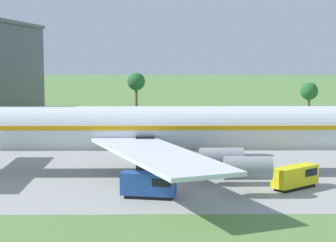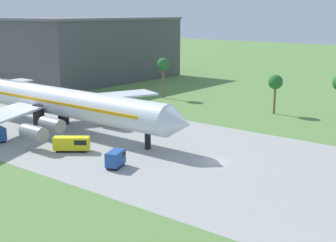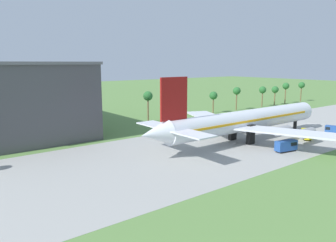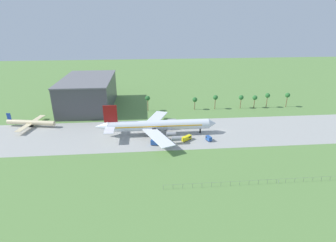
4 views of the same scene
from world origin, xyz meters
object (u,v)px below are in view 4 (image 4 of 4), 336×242
(baggage_tug, at_px, (157,143))
(jet_airliner, at_px, (157,125))
(fuel_truck, at_px, (187,138))
(catering_van, at_px, (209,138))
(terminal_building, at_px, (89,93))
(no_stopping_sign, at_px, (279,181))
(regional_aircraft, at_px, (31,123))

(baggage_tug, bearing_deg, jet_airliner, 86.29)
(fuel_truck, bearing_deg, baggage_tug, -165.50)
(catering_van, bearing_deg, baggage_tug, -174.22)
(catering_van, distance_m, terminal_building, 104.10)
(no_stopping_sign, bearing_deg, fuel_truck, 125.80)
(catering_van, height_order, terminal_building, terminal_building)
(jet_airliner, bearing_deg, baggage_tug, -93.71)
(baggage_tug, height_order, catering_van, baggage_tug)
(no_stopping_sign, xyz_separation_m, terminal_building, (-98.27, 110.86, 10.30))
(catering_van, bearing_deg, regional_aircraft, 164.44)
(baggage_tug, bearing_deg, regional_aircraft, 157.14)
(catering_van, relative_size, no_stopping_sign, 2.55)
(regional_aircraft, height_order, baggage_tug, regional_aircraft)
(no_stopping_sign, relative_size, terminal_building, 0.03)
(regional_aircraft, bearing_deg, no_stopping_sign, -29.75)
(regional_aircraft, height_order, no_stopping_sign, regional_aircraft)
(fuel_truck, xyz_separation_m, catering_van, (12.31, -1.49, 0.01))
(catering_van, distance_m, no_stopping_sign, 47.46)
(jet_airliner, relative_size, fuel_truck, 11.37)
(catering_van, bearing_deg, no_stopping_sign, -65.27)
(baggage_tug, relative_size, terminal_building, 0.10)
(fuel_truck, relative_size, terminal_building, 0.10)
(baggage_tug, bearing_deg, no_stopping_sign, -39.00)
(catering_van, bearing_deg, jet_airliner, 159.11)
(terminal_building, bearing_deg, jet_airliner, -48.83)
(catering_van, xyz_separation_m, terminal_building, (-78.41, 67.75, 9.88))
(jet_airliner, xyz_separation_m, fuel_truck, (16.45, -9.50, -4.49))
(terminal_building, bearing_deg, regional_aircraft, -128.62)
(terminal_building, bearing_deg, catering_van, -40.83)
(fuel_truck, bearing_deg, regional_aircraft, 163.37)
(baggage_tug, distance_m, no_stopping_sign, 63.73)
(jet_airliner, relative_size, baggage_tug, 11.23)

